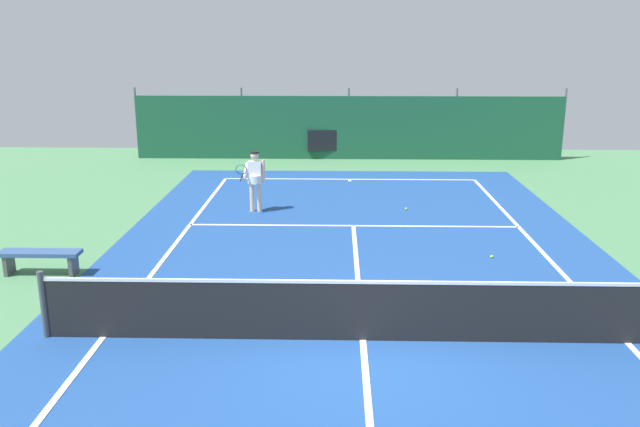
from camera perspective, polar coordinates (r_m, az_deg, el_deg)
The scene contains 9 objects.
ground_plane at distance 10.59m, azimuth 3.71°, elevation -10.84°, with size 36.00×36.00×0.00m, color #4C8456.
court_surface at distance 10.59m, azimuth 3.71°, elevation -10.83°, with size 11.02×26.60×0.01m.
tennis_net at distance 10.38m, azimuth 3.76°, elevation -8.31°, with size 10.12×0.10×1.10m.
back_fence at distance 25.94m, azimuth 2.42°, elevation 6.35°, with size 16.30×0.98×2.70m.
tennis_player at distance 17.79m, azimuth -5.63°, elevation 3.17°, with size 0.74×0.74×1.64m.
tennis_ball_near_player at distance 14.69m, azimuth 14.57°, elevation -3.61°, with size 0.07×0.07×0.07m, color #CCDB33.
tennis_ball_midcourt at distance 18.23m, azimuth 7.44°, elevation 0.41°, with size 0.07×0.07×0.07m, color #CCDB33.
parked_car at distance 27.44m, azimuth 0.49°, elevation 7.21°, with size 2.40×4.39×1.68m.
courtside_bench at distance 14.29m, azimuth -22.95°, elevation -3.43°, with size 1.60×0.40×0.49m.
Camera 1 is at (-0.43, -9.51, 4.64)m, focal length 37.17 mm.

